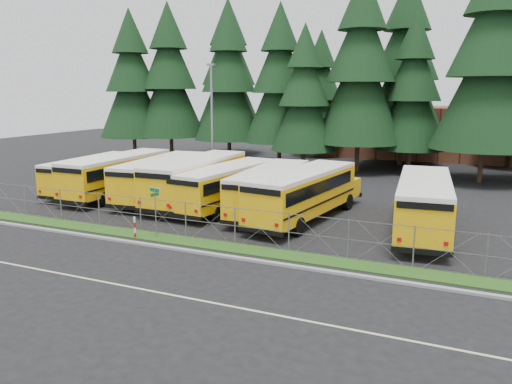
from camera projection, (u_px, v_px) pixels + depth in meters
ground at (211, 235)px, 27.94m from camera, size 120.00×120.00×0.00m
curb at (181, 250)px, 25.15m from camera, size 50.00×0.25×0.12m
grass_verge at (195, 243)px, 26.41m from camera, size 50.00×1.40×0.06m
road_lane_line at (118, 285)px, 20.77m from camera, size 50.00×0.12×0.01m
chainlink_fence at (202, 222)px, 26.84m from camera, size 44.00×0.10×2.00m
brick_building at (413, 131)px, 60.80m from camera, size 22.00×10.00×6.00m
bus_0 at (95, 175)px, 39.25m from camera, size 3.15×10.75×2.78m
bus_1 at (121, 175)px, 38.02m from camera, size 2.86×11.96×3.13m
bus_2 at (164, 179)px, 36.82m from camera, size 3.79×11.86×3.06m
bus_3 at (200, 181)px, 35.56m from camera, size 3.06×12.41×3.24m
bus_4 at (231, 187)px, 33.94m from camera, size 3.87×11.53×2.97m
bus_5 at (272, 191)px, 32.64m from camera, size 3.28×11.55×2.99m
bus_6 at (306, 195)px, 30.92m from camera, size 4.46×12.30×3.15m
bus_east at (424, 205)px, 28.09m from camera, size 3.94×12.24×3.15m
street_sign at (155, 202)px, 26.92m from camera, size 0.81×0.54×2.81m
striped_bollard at (135, 228)px, 27.18m from camera, size 0.11×0.11×1.20m
light_standard at (212, 119)px, 42.77m from camera, size 0.70×0.35×10.14m
conifer_0 at (132, 84)px, 58.14m from camera, size 7.78×7.78×17.20m
conifer_1 at (169, 82)px, 57.72m from camera, size 8.07×8.07×17.86m
conifer_2 at (229, 84)px, 55.00m from camera, size 7.74×7.74×17.13m
conifer_3 at (280, 85)px, 52.55m from camera, size 7.66×7.66×16.94m
conifer_4 at (304, 99)px, 48.55m from camera, size 6.46×6.46×14.29m
conifer_5 at (360, 72)px, 48.09m from camera, size 8.71×8.71×19.26m
conifer_6 at (413, 93)px, 47.98m from camera, size 6.94×6.94×15.36m
conifer_7 at (490, 65)px, 41.90m from camera, size 9.05×9.05×20.01m
conifer_10 at (229, 78)px, 61.86m from camera, size 8.57×8.57×18.96m
conifer_11 at (320, 94)px, 60.22m from camera, size 6.80×6.80×15.03m
conifer_12 at (405, 71)px, 52.23m from camera, size 8.98×8.98×19.85m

